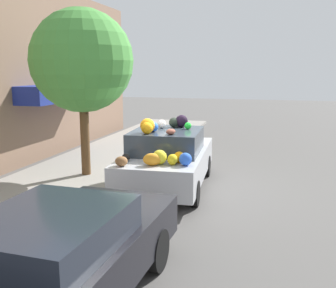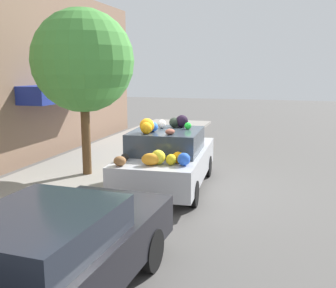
# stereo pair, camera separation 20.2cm
# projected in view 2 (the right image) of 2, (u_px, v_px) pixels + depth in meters

# --- Properties ---
(ground_plane) EXTENTS (60.00, 60.00, 0.00)m
(ground_plane) POSITION_uv_depth(u_px,v_px,m) (167.00, 187.00, 9.97)
(ground_plane) COLOR #565451
(sidewalk_curb) EXTENTS (24.00, 3.20, 0.12)m
(sidewalk_curb) POSITION_uv_depth(u_px,v_px,m) (73.00, 177.00, 10.71)
(sidewalk_curb) COLOR gray
(sidewalk_curb) RESTS_ON ground
(building_facade) EXTENTS (18.00, 1.20, 5.65)m
(building_facade) POSITION_uv_depth(u_px,v_px,m) (0.00, 75.00, 10.93)
(building_facade) COLOR #846651
(building_facade) RESTS_ON ground
(street_tree) EXTENTS (2.68, 2.68, 4.37)m
(street_tree) POSITION_uv_depth(u_px,v_px,m) (83.00, 61.00, 10.21)
(street_tree) COLOR brown
(street_tree) RESTS_ON sidewalk_curb
(fire_hydrant) EXTENTS (0.20, 0.20, 0.70)m
(fire_hydrant) POSITION_uv_depth(u_px,v_px,m) (138.00, 151.00, 12.07)
(fire_hydrant) COLOR red
(fire_hydrant) RESTS_ON sidewalk_curb
(art_car) EXTENTS (4.17, 2.11, 1.83)m
(art_car) POSITION_uv_depth(u_px,v_px,m) (167.00, 158.00, 9.75)
(art_car) COLOR #B7BABF
(art_car) RESTS_ON ground
(parked_car_plain) EXTENTS (4.31, 1.89, 1.35)m
(parked_car_plain) POSITION_uv_depth(u_px,v_px,m) (49.00, 258.00, 4.72)
(parked_car_plain) COLOR black
(parked_car_plain) RESTS_ON ground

